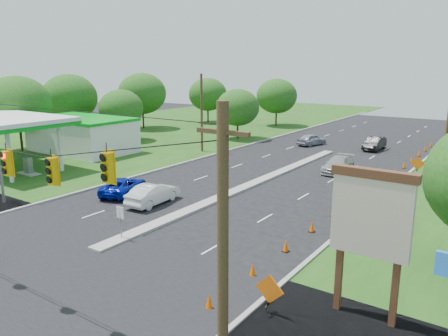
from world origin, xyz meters
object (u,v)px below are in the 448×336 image
Objects in this scene: gas_station at (71,132)px; blue_pickup at (124,186)px; white_sedan at (153,194)px; pylon_sign at (380,224)px.

gas_station is 4.07× the size of blue_pickup.
gas_station reaches higher than white_sedan.
pylon_sign is 18.85m from white_sedan.
white_sedan is at bearing -21.79° from gas_station.
white_sedan is at bearing 151.20° from blue_pickup.
gas_station is 4.29× the size of white_sedan.
gas_station is 18.50m from blue_pickup.
pylon_sign is at bearing 157.09° from white_sedan.
blue_pickup is at bearing -11.77° from white_sedan.
gas_station is at bearing 159.69° from pylon_sign.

